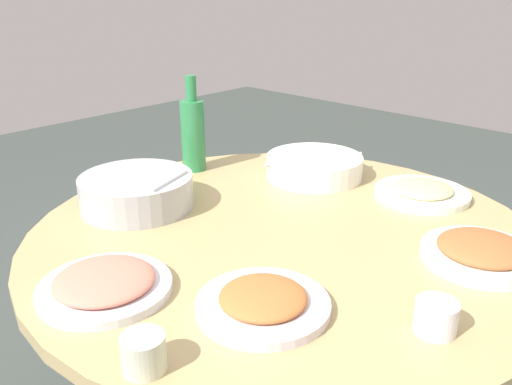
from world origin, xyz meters
TOP-DOWN VIEW (x-y plane):
  - round_dining_table at (0.00, 0.00)m, footprint 1.18×1.18m
  - rice_bowl at (0.15, -0.36)m, footprint 0.28×0.28m
  - soup_bowl at (-0.33, -0.17)m, footprint 0.28×0.28m
  - dish_tofu_braise at (0.27, 0.18)m, footprint 0.24×0.24m
  - dish_stirfry at (-0.16, 0.39)m, footprint 0.24×0.24m
  - dish_shrimp at (0.43, -0.07)m, footprint 0.25×0.25m
  - dish_noodles at (-0.40, 0.14)m, footprint 0.25×0.25m
  - green_bottle at (-0.14, -0.48)m, footprint 0.07×0.07m
  - tea_cup_near at (0.51, 0.16)m, footprint 0.07×0.07m
  - tea_cup_far at (0.13, 0.43)m, footprint 0.07×0.07m

SIDE VIEW (x-z plane):
  - round_dining_table at x=0.00m, z-range 0.22..0.94m
  - dish_noodles at x=-0.40m, z-range 0.72..0.76m
  - dish_tofu_braise at x=0.27m, z-range 0.72..0.76m
  - dish_shrimp at x=0.43m, z-range 0.72..0.76m
  - dish_stirfry at x=-0.16m, z-range 0.72..0.77m
  - tea_cup_far at x=0.13m, z-range 0.72..0.78m
  - tea_cup_near at x=0.51m, z-range 0.72..0.78m
  - soup_bowl at x=-0.33m, z-range 0.72..0.78m
  - rice_bowl at x=0.15m, z-range 0.72..0.81m
  - green_bottle at x=-0.14m, z-range 0.70..0.98m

